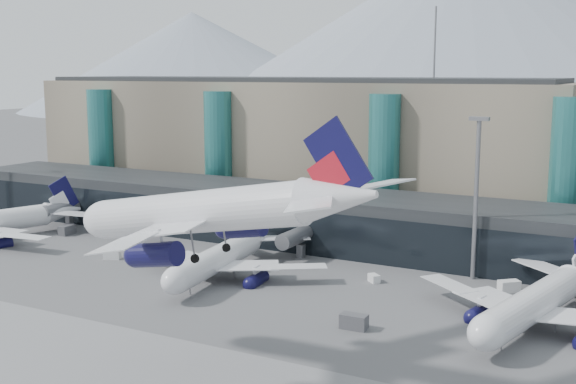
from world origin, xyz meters
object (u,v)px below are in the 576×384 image
(lightmast_mid, at_px, (476,189))
(jet_parked_left, at_px, (0,215))
(veh_d, at_px, (509,286))
(hero_jet, at_px, (224,200))
(veh_a, at_px, (112,255))
(veh_c, at_px, (354,322))
(jet_parked_mid, at_px, (227,247))
(veh_g, at_px, (374,278))
(jet_parked_right, at_px, (545,288))
(veh_b, at_px, (155,254))
(veh_f, at_px, (67,230))

(lightmast_mid, distance_m, jet_parked_left, 90.68)
(veh_d, bearing_deg, hero_jet, -154.86)
(veh_a, relative_size, veh_c, 0.82)
(veh_a, bearing_deg, veh_d, -12.15)
(jet_parked_mid, bearing_deg, veh_g, -80.31)
(hero_jet, relative_size, veh_a, 13.86)
(hero_jet, relative_size, veh_c, 11.29)
(hero_jet, height_order, veh_g, hero_jet)
(jet_parked_right, distance_m, veh_d, 13.50)
(lightmast_mid, bearing_deg, veh_d, -33.79)
(veh_d, relative_size, veh_g, 1.46)
(jet_parked_mid, distance_m, veh_d, 44.06)
(hero_jet, relative_size, veh_g, 18.37)
(veh_d, xyz_separation_m, veh_g, (-19.60, -4.67, -0.26))
(jet_parked_left, bearing_deg, jet_parked_right, -70.66)
(jet_parked_right, distance_m, veh_b, 66.10)
(veh_c, height_order, veh_g, veh_c)
(veh_a, relative_size, veh_g, 1.33)
(veh_f, bearing_deg, hero_jet, -126.58)
(veh_c, xyz_separation_m, veh_f, (-71.90, 22.51, -0.00))
(hero_jet, distance_m, veh_a, 59.15)
(jet_parked_left, xyz_separation_m, veh_f, (9.07, 8.51, -3.76))
(lightmast_mid, distance_m, veh_d, 15.62)
(veh_a, bearing_deg, jet_parked_right, -21.97)
(jet_parked_left, bearing_deg, veh_c, -80.48)
(lightmast_mid, relative_size, veh_b, 10.69)
(veh_d, bearing_deg, jet_parked_left, 145.16)
(jet_parked_left, height_order, veh_a, jet_parked_left)
(veh_f, bearing_deg, veh_c, -110.64)
(hero_jet, bearing_deg, veh_g, 93.31)
(jet_parked_mid, relative_size, veh_a, 12.75)
(jet_parked_mid, bearing_deg, veh_a, 88.38)
(veh_b, distance_m, veh_d, 59.96)
(jet_parked_mid, height_order, veh_d, jet_parked_mid)
(hero_jet, height_order, veh_b, hero_jet)
(lightmast_mid, distance_m, jet_parked_right, 22.52)
(veh_b, bearing_deg, veh_f, 105.97)
(hero_jet, bearing_deg, veh_b, 140.15)
(lightmast_mid, xyz_separation_m, jet_parked_mid, (-35.99, -15.55, -10.03))
(veh_b, xyz_separation_m, veh_c, (45.01, -16.47, 0.27))
(jet_parked_left, xyz_separation_m, veh_g, (75.69, 6.51, -4.10))
(hero_jet, height_order, jet_parked_right, hero_jet)
(veh_b, bearing_deg, jet_parked_right, -63.52)
(jet_parked_left, relative_size, veh_a, 13.82)
(jet_parked_right, bearing_deg, veh_a, 103.81)
(jet_parked_right, relative_size, veh_d, 12.32)
(jet_parked_mid, height_order, jet_parked_right, jet_parked_right)
(jet_parked_right, xyz_separation_m, veh_d, (-6.61, 11.16, -3.75))
(hero_jet, xyz_separation_m, veh_f, (-66.28, 43.58, -18.60))
(lightmast_mid, bearing_deg, veh_a, -163.49)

